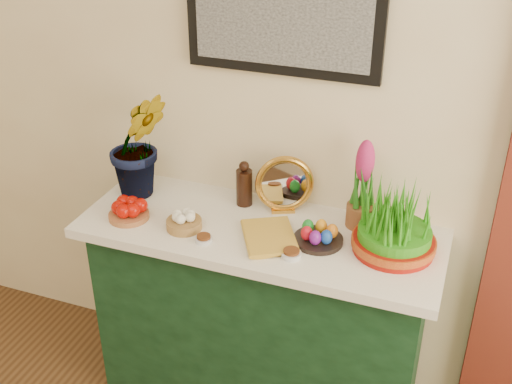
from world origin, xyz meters
TOP-DOWN VIEW (x-y plane):
  - sideboard at (-0.03, 2.00)m, footprint 1.30×0.45m
  - tablecloth at (-0.03, 2.00)m, footprint 1.40×0.55m
  - hyacinth_green at (-0.58, 2.09)m, footprint 0.39×0.38m
  - apple_bowl at (-0.54, 1.89)m, footprint 0.21×0.21m
  - garlic_basket at (-0.30, 1.89)m, footprint 0.15×0.15m
  - vinegar_cruet at (-0.15, 2.15)m, footprint 0.07×0.07m
  - mirror at (0.01, 2.16)m, footprint 0.23×0.14m
  - book at (-0.05, 1.89)m, footprint 0.26×0.29m
  - spice_dish_left at (-0.19, 1.84)m, footprint 0.06×0.06m
  - spice_dish_right at (0.14, 1.86)m, footprint 0.07×0.07m
  - egg_plate at (0.21, 1.98)m, footprint 0.22×0.22m
  - hyacinth_pink at (0.33, 2.15)m, footprint 0.11×0.11m
  - wheatgrass_sabzeh at (0.48, 2.02)m, footprint 0.30×0.30m

SIDE VIEW (x-z plane):
  - sideboard at x=-0.03m, z-range 0.00..0.85m
  - tablecloth at x=-0.03m, z-range 0.85..0.89m
  - spice_dish_left at x=-0.19m, z-range 0.89..0.92m
  - spice_dish_right at x=0.14m, z-range 0.89..0.92m
  - book at x=-0.05m, z-range 0.89..0.92m
  - egg_plate at x=0.21m, z-range 0.88..0.96m
  - garlic_basket at x=-0.30m, z-range 0.88..0.96m
  - apple_bowl at x=-0.54m, z-range 0.88..0.96m
  - vinegar_cruet at x=-0.15m, z-range 0.88..1.07m
  - wheatgrass_sabzeh at x=0.48m, z-range 0.87..1.12m
  - mirror at x=0.01m, z-range 0.89..1.12m
  - hyacinth_pink at x=0.33m, z-range 0.87..1.23m
  - hyacinth_green at x=-0.58m, z-range 0.89..1.48m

